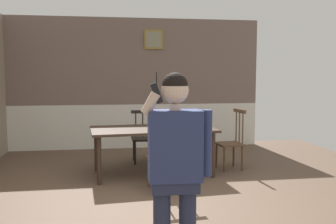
{
  "coord_description": "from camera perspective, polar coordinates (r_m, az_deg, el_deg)",
  "views": [
    {
      "loc": [
        -0.58,
        -4.68,
        1.63
      ],
      "look_at": [
        0.02,
        -0.81,
        1.24
      ],
      "focal_mm": 40.6,
      "sensor_mm": 36.0,
      "label": 1
    }
  ],
  "objects": [
    {
      "name": "ground_plane",
      "position": [
        4.99,
        -1.75,
        -13.46
      ],
      "size": [
        8.3,
        8.3,
        0.0
      ],
      "primitive_type": "plane",
      "color": "brown"
    },
    {
      "name": "room_back_partition",
      "position": [
        8.48,
        -4.93,
        3.91
      ],
      "size": [
        5.58,
        0.17,
        2.86
      ],
      "color": "#756056",
      "rests_on": "ground_plane"
    },
    {
      "name": "dining_table",
      "position": [
        6.21,
        -2.31,
        -3.11
      ],
      "size": [
        2.06,
        1.2,
        0.76
      ],
      "rotation": [
        0.0,
        0.0,
        0.08
      ],
      "color": "#38281E",
      "rests_on": "ground_plane"
    },
    {
      "name": "chair_near_window",
      "position": [
        7.13,
        -3.69,
        -3.79
      ],
      "size": [
        0.44,
        0.44,
        0.96
      ],
      "rotation": [
        0.0,
        0.0,
        3.14
      ],
      "color": "black",
      "rests_on": "ground_plane"
    },
    {
      "name": "chair_by_doorway",
      "position": [
        5.37,
        -0.4,
        -6.86
      ],
      "size": [
        0.52,
        0.52,
        0.97
      ],
      "rotation": [
        0.0,
        0.0,
        0.14
      ],
      "color": "#513823",
      "rests_on": "ground_plane"
    },
    {
      "name": "chair_at_table_head",
      "position": [
        6.64,
        9.51,
        -4.41
      ],
      "size": [
        0.46,
        0.46,
        1.04
      ],
      "rotation": [
        0.0,
        0.0,
        1.69
      ],
      "color": "#513823",
      "rests_on": "ground_plane"
    },
    {
      "name": "person_figure",
      "position": [
        3.04,
        1.17,
        -7.37
      ],
      "size": [
        0.58,
        0.24,
        1.65
      ],
      "rotation": [
        0.0,
        0.0,
        3.11
      ],
      "color": "#282E49",
      "rests_on": "ground_plane"
    }
  ]
}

